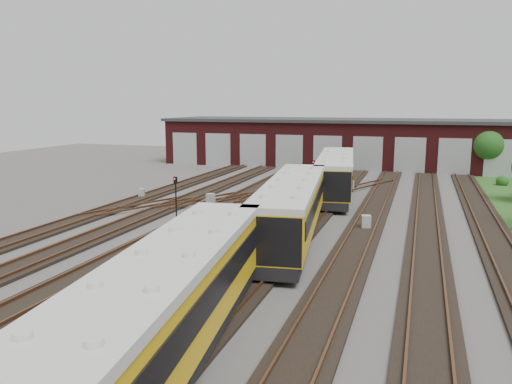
% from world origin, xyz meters
% --- Properties ---
extents(ground, '(120.00, 120.00, 0.00)m').
position_xyz_m(ground, '(0.00, 0.00, 0.00)').
color(ground, '#43403E').
rests_on(ground, ground).
extents(track_network, '(30.40, 70.00, 0.33)m').
position_xyz_m(track_network, '(-0.17, 0.59, 0.11)').
color(track_network, black).
rests_on(track_network, ground).
extents(maintenance_shed, '(51.00, 12.50, 6.35)m').
position_xyz_m(maintenance_shed, '(-0.01, 39.97, 3.20)').
color(maintenance_shed, '#491213').
rests_on(maintenance_shed, ground).
extents(metro_train, '(5.20, 48.91, 3.44)m').
position_xyz_m(metro_train, '(2.00, 0.59, 2.09)').
color(metro_train, black).
rests_on(metro_train, ground).
extents(signal_mast_0, '(0.27, 0.26, 3.24)m').
position_xyz_m(signal_mast_0, '(-7.31, 3.06, 2.07)').
color(signal_mast_0, black).
rests_on(signal_mast_0, ground).
extents(signal_mast_1, '(0.27, 0.26, 3.32)m').
position_xyz_m(signal_mast_1, '(0.55, 3.53, 2.13)').
color(signal_mast_1, black).
rests_on(signal_mast_1, ground).
extents(signal_mast_2, '(0.28, 0.26, 2.96)m').
position_xyz_m(signal_mast_2, '(1.99, 11.30, 1.91)').
color(signal_mast_2, black).
rests_on(signal_mast_2, ground).
extents(signal_mast_3, '(0.30, 0.28, 3.44)m').
position_xyz_m(signal_mast_3, '(0.27, 14.73, 2.21)').
color(signal_mast_3, black).
rests_on(signal_mast_3, ground).
extents(relay_cabinet_0, '(0.61, 0.55, 0.86)m').
position_xyz_m(relay_cabinet_0, '(-14.40, 9.99, 0.43)').
color(relay_cabinet_0, '#A3A7A8').
rests_on(relay_cabinet_0, ground).
extents(relay_cabinet_1, '(0.73, 0.65, 1.03)m').
position_xyz_m(relay_cabinet_1, '(-7.12, 8.82, 0.51)').
color(relay_cabinet_1, '#A3A7A8').
rests_on(relay_cabinet_1, ground).
extents(relay_cabinet_2, '(0.64, 0.55, 0.98)m').
position_xyz_m(relay_cabinet_2, '(1.70, 14.51, 0.49)').
color(relay_cabinet_2, '#A3A7A8').
rests_on(relay_cabinet_2, ground).
extents(relay_cabinet_3, '(0.66, 0.57, 1.03)m').
position_xyz_m(relay_cabinet_3, '(2.98, 19.42, 0.52)').
color(relay_cabinet_3, '#A3A7A8').
rests_on(relay_cabinet_3, ground).
extents(relay_cabinet_4, '(0.73, 0.66, 1.01)m').
position_xyz_m(relay_cabinet_4, '(6.07, 4.70, 0.51)').
color(relay_cabinet_4, '#A3A7A8').
rests_on(relay_cabinet_4, ground).
extents(tree_0, '(3.89, 3.89, 6.45)m').
position_xyz_m(tree_0, '(16.62, 35.00, 4.14)').
color(tree_0, '#362218').
rests_on(tree_0, ground).
extents(bush_1, '(1.23, 1.23, 1.23)m').
position_xyz_m(bush_1, '(17.46, 27.94, 0.62)').
color(bush_1, '#1D4313').
rests_on(bush_1, ground).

